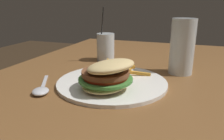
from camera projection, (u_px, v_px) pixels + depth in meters
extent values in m
cube|color=brown|center=(212.00, 97.00, 0.59)|extent=(1.39, 1.38, 0.03)
cylinder|color=brown|center=(97.00, 98.00, 1.46)|extent=(0.09, 0.09, 0.70)
cylinder|color=white|center=(112.00, 82.00, 0.64)|extent=(0.32, 0.32, 0.01)
ellipsoid|color=#E0C17F|center=(106.00, 84.00, 0.58)|extent=(0.16, 0.14, 0.02)
cylinder|color=#428438|center=(106.00, 79.00, 0.57)|extent=(0.18, 0.18, 0.01)
cylinder|color=red|center=(106.00, 76.00, 0.57)|extent=(0.14, 0.14, 0.01)
cylinder|color=brown|center=(106.00, 73.00, 0.57)|extent=(0.15, 0.15, 0.01)
ellipsoid|color=#E0C17F|center=(111.00, 66.00, 0.55)|extent=(0.16, 0.15, 0.04)
cube|color=gold|center=(120.00, 70.00, 0.68)|extent=(0.08, 0.04, 0.03)
cube|color=gold|center=(106.00, 69.00, 0.71)|extent=(0.08, 0.05, 0.03)
cube|color=gold|center=(121.00, 71.00, 0.67)|extent=(0.06, 0.04, 0.02)
cube|color=gold|center=(118.00, 74.00, 0.65)|extent=(0.08, 0.01, 0.03)
cube|color=gold|center=(111.00, 66.00, 0.69)|extent=(0.07, 0.05, 0.01)
cube|color=gold|center=(123.00, 69.00, 0.69)|extent=(0.05, 0.07, 0.02)
cube|color=gold|center=(118.00, 67.00, 0.69)|extent=(0.08, 0.02, 0.02)
cube|color=gold|center=(117.00, 71.00, 0.67)|extent=(0.08, 0.01, 0.02)
cube|color=gold|center=(120.00, 69.00, 0.66)|extent=(0.05, 0.06, 0.02)
cube|color=gold|center=(101.00, 70.00, 0.72)|extent=(0.07, 0.02, 0.02)
cube|color=gold|center=(114.00, 68.00, 0.69)|extent=(0.06, 0.05, 0.03)
cube|color=gold|center=(118.00, 69.00, 0.71)|extent=(0.05, 0.05, 0.02)
cube|color=gold|center=(117.00, 64.00, 0.70)|extent=(0.05, 0.04, 0.01)
cube|color=gold|center=(114.00, 66.00, 0.68)|extent=(0.01, 0.07, 0.01)
cube|color=gold|center=(107.00, 74.00, 0.66)|extent=(0.06, 0.03, 0.02)
cube|color=gold|center=(136.00, 73.00, 0.68)|extent=(0.03, 0.09, 0.02)
cube|color=gold|center=(119.00, 67.00, 0.68)|extent=(0.06, 0.04, 0.03)
cube|color=gold|center=(118.00, 67.00, 0.71)|extent=(0.04, 0.08, 0.03)
cube|color=gold|center=(118.00, 64.00, 0.70)|extent=(0.02, 0.08, 0.03)
cube|color=gold|center=(125.00, 66.00, 0.69)|extent=(0.05, 0.06, 0.02)
cube|color=gold|center=(111.00, 74.00, 0.66)|extent=(0.03, 0.08, 0.03)
cylinder|color=silver|center=(182.00, 47.00, 0.71)|extent=(0.08, 0.08, 0.18)
cylinder|color=#B26B19|center=(182.00, 49.00, 0.71)|extent=(0.07, 0.07, 0.16)
cylinder|color=silver|center=(106.00, 47.00, 0.88)|extent=(0.07, 0.07, 0.11)
cylinder|color=orange|center=(106.00, 49.00, 0.89)|extent=(0.06, 0.06, 0.10)
cylinder|color=black|center=(101.00, 35.00, 0.86)|extent=(0.02, 0.03, 0.21)
ellipsoid|color=silver|center=(40.00, 91.00, 0.57)|extent=(0.07, 0.06, 0.02)
cube|color=silver|center=(44.00, 82.00, 0.65)|extent=(0.11, 0.07, 0.00)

